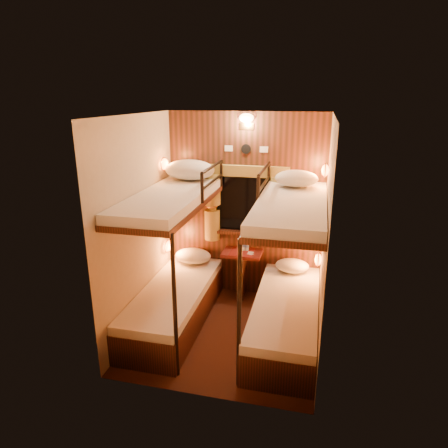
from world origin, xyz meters
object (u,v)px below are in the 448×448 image
(bunk_left, at_px, (174,279))
(bunk_right, at_px, (287,291))
(bottle_left, at_px, (247,244))
(table, at_px, (242,269))
(bottle_right, at_px, (243,243))

(bunk_left, bearing_deg, bunk_right, 0.00)
(bunk_left, bearing_deg, bottle_left, 50.57)
(table, bearing_deg, bottle_right, 89.24)
(bunk_right, bearing_deg, bottle_right, 127.60)
(bunk_right, distance_m, bottle_right, 1.08)
(table, height_order, bottle_right, bottle_right)
(bunk_right, distance_m, bottle_left, 1.05)
(bunk_right, xyz_separation_m, table, (-0.65, 0.78, -0.14))
(bunk_left, distance_m, table, 1.02)
(bunk_left, xyz_separation_m, table, (0.65, 0.78, -0.14))
(bunk_left, distance_m, bunk_right, 1.30)
(bunk_right, bearing_deg, bottle_left, 125.42)
(bottle_right, bearing_deg, bunk_right, -52.40)
(bunk_right, height_order, table, bunk_right)
(table, height_order, bottle_left, bottle_left)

